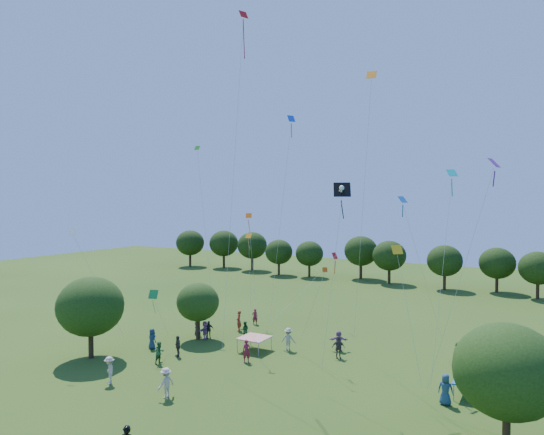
{
  "coord_description": "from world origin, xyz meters",
  "views": [
    {
      "loc": [
        16.46,
        -14.75,
        12.16
      ],
      "look_at": [
        0.0,
        14.0,
        11.0
      ],
      "focal_mm": 32.0,
      "sensor_mm": 36.0,
      "label": 1
    }
  ],
  "objects_px": {
    "tent_blue": "(474,382)",
    "near_tree_east": "(507,371)",
    "red_high_kite": "(240,77)",
    "tent_red_stripe": "(254,338)",
    "near_tree_north": "(198,302)",
    "pirate_kite": "(341,193)",
    "near_tree_west": "(90,306)"
  },
  "relations": [
    {
      "from": "tent_blue",
      "to": "near_tree_east",
      "type": "bearing_deg",
      "value": -69.73
    },
    {
      "from": "red_high_kite",
      "to": "tent_red_stripe",
      "type": "bearing_deg",
      "value": 68.03
    },
    {
      "from": "near_tree_east",
      "to": "tent_red_stripe",
      "type": "xyz_separation_m",
      "value": [
        -18.94,
        7.41,
        -2.93
      ]
    },
    {
      "from": "tent_red_stripe",
      "to": "tent_blue",
      "type": "distance_m",
      "value": 16.77
    },
    {
      "from": "near_tree_north",
      "to": "pirate_kite",
      "type": "xyz_separation_m",
      "value": [
        15.02,
        -4.28,
        9.33
      ]
    },
    {
      "from": "near_tree_east",
      "to": "tent_blue",
      "type": "distance_m",
      "value": 7.06
    },
    {
      "from": "near_tree_west",
      "to": "near_tree_north",
      "type": "bearing_deg",
      "value": 63.68
    },
    {
      "from": "red_high_kite",
      "to": "pirate_kite",
      "type": "bearing_deg",
      "value": -16.17
    },
    {
      "from": "tent_red_stripe",
      "to": "red_high_kite",
      "type": "relative_size",
      "value": 0.08
    },
    {
      "from": "near_tree_east",
      "to": "tent_red_stripe",
      "type": "distance_m",
      "value": 20.55
    },
    {
      "from": "near_tree_north",
      "to": "tent_red_stripe",
      "type": "distance_m",
      "value": 6.38
    },
    {
      "from": "tent_red_stripe",
      "to": "near_tree_east",
      "type": "bearing_deg",
      "value": -21.37
    },
    {
      "from": "near_tree_east",
      "to": "tent_blue",
      "type": "bearing_deg",
      "value": 110.27
    },
    {
      "from": "tent_blue",
      "to": "red_high_kite",
      "type": "height_order",
      "value": "red_high_kite"
    },
    {
      "from": "near_tree_north",
      "to": "near_tree_east",
      "type": "bearing_deg",
      "value": -17.07
    },
    {
      "from": "tent_red_stripe",
      "to": "pirate_kite",
      "type": "bearing_deg",
      "value": -24.06
    },
    {
      "from": "near_tree_west",
      "to": "red_high_kite",
      "type": "relative_size",
      "value": 0.24
    },
    {
      "from": "tent_red_stripe",
      "to": "pirate_kite",
      "type": "relative_size",
      "value": 0.18
    },
    {
      "from": "tent_blue",
      "to": "near_tree_west",
      "type": "bearing_deg",
      "value": -166.37
    },
    {
      "from": "near_tree_north",
      "to": "near_tree_east",
      "type": "xyz_separation_m",
      "value": [
        24.91,
        -7.65,
        0.67
      ]
    },
    {
      "from": "near_tree_west",
      "to": "pirate_kite",
      "type": "bearing_deg",
      "value": 11.33
    },
    {
      "from": "near_tree_west",
      "to": "pirate_kite",
      "type": "relative_size",
      "value": 0.52
    },
    {
      "from": "near_tree_east",
      "to": "tent_red_stripe",
      "type": "relative_size",
      "value": 2.84
    },
    {
      "from": "near_tree_west",
      "to": "near_tree_north",
      "type": "relative_size",
      "value": 1.27
    },
    {
      "from": "near_tree_west",
      "to": "red_high_kite",
      "type": "distance_m",
      "value": 21.15
    },
    {
      "from": "near_tree_west",
      "to": "tent_red_stripe",
      "type": "xyz_separation_m",
      "value": [
        9.97,
        7.86,
        -2.97
      ]
    },
    {
      "from": "near_tree_west",
      "to": "near_tree_east",
      "type": "xyz_separation_m",
      "value": [
        28.91,
        0.45,
        -0.05
      ]
    },
    {
      "from": "near_tree_north",
      "to": "red_high_kite",
      "type": "height_order",
      "value": "red_high_kite"
    },
    {
      "from": "near_tree_north",
      "to": "tent_blue",
      "type": "relative_size",
      "value": 2.26
    },
    {
      "from": "near_tree_west",
      "to": "near_tree_east",
      "type": "relative_size",
      "value": 1.01
    },
    {
      "from": "near_tree_west",
      "to": "red_high_kite",
      "type": "height_order",
      "value": "red_high_kite"
    },
    {
      "from": "tent_blue",
      "to": "pirate_kite",
      "type": "distance_m",
      "value": 14.14
    }
  ]
}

